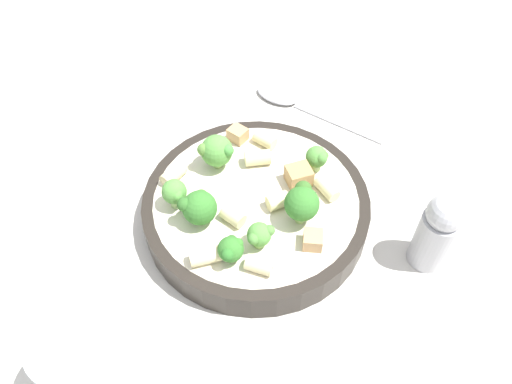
{
  "coord_description": "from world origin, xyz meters",
  "views": [
    {
      "loc": [
        -0.33,
        -0.01,
        0.44
      ],
      "look_at": [
        0.0,
        0.0,
        0.04
      ],
      "focal_mm": 35.0,
      "sensor_mm": 36.0,
      "label": 1
    }
  ],
  "objects_px": {
    "rigatoni_3": "(205,256)",
    "chicken_chunk_1": "(313,240)",
    "broccoli_floret_4": "(260,235)",
    "rigatoni_0": "(173,174)",
    "pasta_bowl": "(256,206)",
    "rigatoni_5": "(257,158)",
    "chicken_chunk_2": "(299,176)",
    "broccoli_floret_0": "(216,151)",
    "broccoli_floret_3": "(231,249)",
    "rigatoni_2": "(327,189)",
    "rigatoni_7": "(265,140)",
    "rigatoni_4": "(259,266)",
    "pepper_shaker": "(438,231)",
    "broccoli_floret_2": "(175,193)",
    "rigatoni_1": "(278,201)",
    "spoon": "(293,101)",
    "drinking_glass": "(99,370)",
    "chicken_chunk_0": "(238,134)",
    "rigatoni_6": "(233,216)",
    "broccoli_floret_5": "(302,201)",
    "broccoli_floret_1": "(199,207)",
    "broccoli_floret_6": "(317,158)"
  },
  "relations": [
    {
      "from": "rigatoni_7",
      "to": "pepper_shaker",
      "type": "xyz_separation_m",
      "value": [
        -0.13,
        -0.17,
        0.01
      ]
    },
    {
      "from": "broccoli_floret_2",
      "to": "rigatoni_5",
      "type": "bearing_deg",
      "value": -51.69
    },
    {
      "from": "broccoli_floret_1",
      "to": "rigatoni_3",
      "type": "xyz_separation_m",
      "value": [
        -0.05,
        -0.01,
        -0.01
      ]
    },
    {
      "from": "pasta_bowl",
      "to": "chicken_chunk_2",
      "type": "height_order",
      "value": "chicken_chunk_2"
    },
    {
      "from": "broccoli_floret_2",
      "to": "chicken_chunk_0",
      "type": "xyz_separation_m",
      "value": [
        0.1,
        -0.06,
        -0.01
      ]
    },
    {
      "from": "rigatoni_3",
      "to": "chicken_chunk_1",
      "type": "distance_m",
      "value": 0.1
    },
    {
      "from": "rigatoni_0",
      "to": "rigatoni_1",
      "type": "distance_m",
      "value": 0.12
    },
    {
      "from": "rigatoni_2",
      "to": "rigatoni_4",
      "type": "xyz_separation_m",
      "value": [
        -0.1,
        0.07,
        -0.0
      ]
    },
    {
      "from": "rigatoni_2",
      "to": "pasta_bowl",
      "type": "bearing_deg",
      "value": 97.58
    },
    {
      "from": "rigatoni_0",
      "to": "pepper_shaker",
      "type": "distance_m",
      "value": 0.28
    },
    {
      "from": "rigatoni_0",
      "to": "rigatoni_4",
      "type": "height_order",
      "value": "rigatoni_0"
    },
    {
      "from": "chicken_chunk_1",
      "to": "pepper_shaker",
      "type": "xyz_separation_m",
      "value": [
        0.01,
        -0.12,
        0.01
      ]
    },
    {
      "from": "broccoli_floret_2",
      "to": "rigatoni_0",
      "type": "distance_m",
      "value": 0.04
    },
    {
      "from": "rigatoni_7",
      "to": "pasta_bowl",
      "type": "bearing_deg",
      "value": 174.9
    },
    {
      "from": "broccoli_floret_6",
      "to": "chicken_chunk_0",
      "type": "relative_size",
      "value": 1.56
    },
    {
      "from": "pasta_bowl",
      "to": "rigatoni_0",
      "type": "bearing_deg",
      "value": 75.28
    },
    {
      "from": "rigatoni_7",
      "to": "drinking_glass",
      "type": "distance_m",
      "value": 0.3
    },
    {
      "from": "rigatoni_2",
      "to": "rigatoni_7",
      "type": "relative_size",
      "value": 1.09
    },
    {
      "from": "broccoli_floret_2",
      "to": "drinking_glass",
      "type": "xyz_separation_m",
      "value": [
        -0.18,
        0.04,
        -0.01
      ]
    },
    {
      "from": "rigatoni_1",
      "to": "broccoli_floret_1",
      "type": "bearing_deg",
      "value": 105.38
    },
    {
      "from": "rigatoni_0",
      "to": "broccoli_floret_5",
      "type": "bearing_deg",
      "value": -109.53
    },
    {
      "from": "broccoli_floret_4",
      "to": "rigatoni_0",
      "type": "distance_m",
      "value": 0.13
    },
    {
      "from": "rigatoni_5",
      "to": "chicken_chunk_0",
      "type": "height_order",
      "value": "rigatoni_5"
    },
    {
      "from": "rigatoni_7",
      "to": "chicken_chunk_2",
      "type": "height_order",
      "value": "chicken_chunk_2"
    },
    {
      "from": "broccoli_floret_1",
      "to": "broccoli_floret_2",
      "type": "relative_size",
      "value": 1.13
    },
    {
      "from": "rigatoni_6",
      "to": "chicken_chunk_1",
      "type": "xyz_separation_m",
      "value": [
        -0.03,
        -0.08,
        0.0
      ]
    },
    {
      "from": "pasta_bowl",
      "to": "rigatoni_4",
      "type": "xyz_separation_m",
      "value": [
        -0.09,
        -0.01,
        0.02
      ]
    },
    {
      "from": "pasta_bowl",
      "to": "rigatoni_5",
      "type": "relative_size",
      "value": 8.49
    },
    {
      "from": "pasta_bowl",
      "to": "pepper_shaker",
      "type": "distance_m",
      "value": 0.18
    },
    {
      "from": "broccoli_floret_2",
      "to": "spoon",
      "type": "relative_size",
      "value": 0.2
    },
    {
      "from": "chicken_chunk_0",
      "to": "chicken_chunk_2",
      "type": "relative_size",
      "value": 0.78
    },
    {
      "from": "spoon",
      "to": "pasta_bowl",
      "type": "bearing_deg",
      "value": 167.7
    },
    {
      "from": "broccoli_floret_2",
      "to": "broccoli_floret_4",
      "type": "height_order",
      "value": "broccoli_floret_2"
    },
    {
      "from": "pasta_bowl",
      "to": "broccoli_floret_4",
      "type": "xyz_separation_m",
      "value": [
        -0.06,
        -0.01,
        0.03
      ]
    },
    {
      "from": "broccoli_floret_0",
      "to": "rigatoni_5",
      "type": "distance_m",
      "value": 0.05
    },
    {
      "from": "rigatoni_2",
      "to": "broccoli_floret_1",
      "type": "bearing_deg",
      "value": 107.51
    },
    {
      "from": "broccoli_floret_2",
      "to": "pepper_shaker",
      "type": "xyz_separation_m",
      "value": [
        -0.03,
        -0.26,
        -0.01
      ]
    },
    {
      "from": "broccoli_floret_0",
      "to": "broccoli_floret_3",
      "type": "bearing_deg",
      "value": -168.92
    },
    {
      "from": "rigatoni_6",
      "to": "drinking_glass",
      "type": "bearing_deg",
      "value": 149.37
    },
    {
      "from": "broccoli_floret_4",
      "to": "rigatoni_2",
      "type": "distance_m",
      "value": 0.1
    },
    {
      "from": "broccoli_floret_3",
      "to": "rigatoni_2",
      "type": "relative_size",
      "value": 1.04
    },
    {
      "from": "rigatoni_4",
      "to": "pepper_shaker",
      "type": "xyz_separation_m",
      "value": [
        0.04,
        -0.17,
        0.01
      ]
    },
    {
      "from": "chicken_chunk_1",
      "to": "pepper_shaker",
      "type": "bearing_deg",
      "value": -84.89
    },
    {
      "from": "rigatoni_0",
      "to": "chicken_chunk_2",
      "type": "xyz_separation_m",
      "value": [
        0.0,
        -0.13,
        0.0
      ]
    },
    {
      "from": "chicken_chunk_2",
      "to": "broccoli_floret_2",
      "type": "bearing_deg",
      "value": 106.51
    },
    {
      "from": "drinking_glass",
      "to": "chicken_chunk_0",
      "type": "bearing_deg",
      "value": -18.37
    },
    {
      "from": "rigatoni_2",
      "to": "rigatoni_3",
      "type": "distance_m",
      "value": 0.15
    },
    {
      "from": "broccoli_floret_4",
      "to": "broccoli_floret_5",
      "type": "xyz_separation_m",
      "value": [
        0.03,
        -0.04,
        0.01
      ]
    },
    {
      "from": "rigatoni_4",
      "to": "chicken_chunk_2",
      "type": "bearing_deg",
      "value": -19.24
    },
    {
      "from": "rigatoni_1",
      "to": "rigatoni_7",
      "type": "distance_m",
      "value": 0.09
    }
  ]
}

